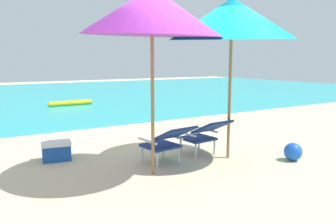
% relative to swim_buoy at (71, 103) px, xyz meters
% --- Properties ---
extents(ground_plane, '(40.00, 40.00, 0.00)m').
position_rel_swim_buoy_xyz_m(ground_plane, '(-0.22, -4.08, -0.10)').
color(ground_plane, beige).
extents(ocean_band, '(40.00, 18.00, 0.01)m').
position_rel_swim_buoy_xyz_m(ocean_band, '(-0.22, 4.42, -0.09)').
color(ocean_band, '#28B2B7').
rests_on(ocean_band, ground_plane).
extents(swim_buoy, '(1.60, 0.18, 0.18)m').
position_rel_swim_buoy_xyz_m(swim_buoy, '(0.00, 0.00, 0.00)').
color(swim_buoy, yellow).
rests_on(swim_buoy, ocean_band).
extents(lounge_chair_left, '(0.64, 0.93, 0.68)m').
position_rel_swim_buoy_xyz_m(lounge_chair_left, '(-0.60, -8.00, 0.31)').
color(lounge_chair_left, navy).
rests_on(lounge_chair_left, ground_plane).
extents(lounge_chair_right, '(0.60, 0.91, 0.68)m').
position_rel_swim_buoy_xyz_m(lounge_chair_right, '(0.22, -7.90, 0.31)').
color(lounge_chair_right, navy).
rests_on(lounge_chair_right, ground_plane).
extents(beach_umbrella_left, '(2.17, 2.20, 2.70)m').
position_rel_swim_buoy_xyz_m(beach_umbrella_left, '(-0.99, -8.26, 2.22)').
color(beach_umbrella_left, olive).
rests_on(beach_umbrella_left, ground_plane).
extents(beach_umbrella_right, '(2.91, 2.91, 2.72)m').
position_rel_swim_buoy_xyz_m(beach_umbrella_right, '(0.51, -8.21, 2.23)').
color(beach_umbrella_right, olive).
rests_on(beach_umbrella_right, ground_plane).
extents(beach_ball, '(0.30, 0.30, 0.30)m').
position_rel_swim_buoy_xyz_m(beach_ball, '(1.33, -8.90, 0.05)').
color(beach_ball, blue).
rests_on(beach_ball, ground_plane).
extents(cooler_box, '(0.51, 0.39, 0.32)m').
position_rel_swim_buoy_xyz_m(cooler_box, '(-2.05, -6.83, 0.06)').
color(cooler_box, '#194CA5').
rests_on(cooler_box, ground_plane).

